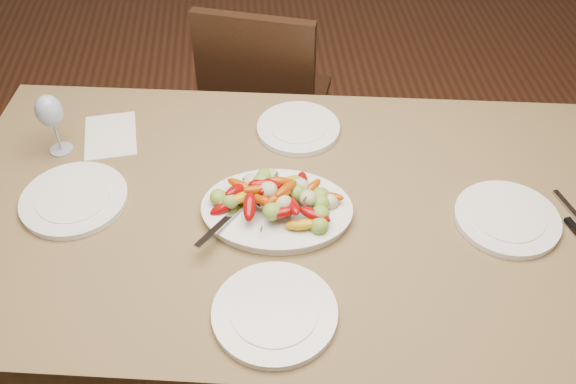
# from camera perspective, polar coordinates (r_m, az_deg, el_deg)

# --- Properties ---
(dining_table) EXTENTS (1.96, 1.28, 0.76)m
(dining_table) POSITION_cam_1_polar(r_m,az_deg,el_deg) (2.00, 0.00, -9.09)
(dining_table) COLOR brown
(dining_table) RESTS_ON ground
(chair_far) EXTENTS (0.52, 0.52, 0.95)m
(chair_far) POSITION_cam_1_polar(r_m,az_deg,el_deg) (2.55, -1.67, 8.00)
(chair_far) COLOR black
(chair_far) RESTS_ON ground
(serving_platter) EXTENTS (0.42, 0.33, 0.02)m
(serving_platter) POSITION_cam_1_polar(r_m,az_deg,el_deg) (1.69, -1.00, -1.73)
(serving_platter) COLOR white
(serving_platter) RESTS_ON dining_table
(roasted_vegetables) EXTENTS (0.34, 0.25, 0.09)m
(roasted_vegetables) POSITION_cam_1_polar(r_m,az_deg,el_deg) (1.65, -1.02, -0.35)
(roasted_vegetables) COLOR #790505
(roasted_vegetables) RESTS_ON serving_platter
(serving_spoon) EXTENTS (0.26, 0.21, 0.03)m
(serving_spoon) POSITION_cam_1_polar(r_m,az_deg,el_deg) (1.64, -3.37, -1.67)
(serving_spoon) COLOR #9EA0A8
(serving_spoon) RESTS_ON serving_platter
(plate_left) EXTENTS (0.29, 0.29, 0.02)m
(plate_left) POSITION_cam_1_polar(r_m,az_deg,el_deg) (1.82, -18.48, -0.63)
(plate_left) COLOR white
(plate_left) RESTS_ON dining_table
(plate_right) EXTENTS (0.27, 0.27, 0.02)m
(plate_right) POSITION_cam_1_polar(r_m,az_deg,el_deg) (1.77, 18.89, -2.26)
(plate_right) COLOR white
(plate_right) RESTS_ON dining_table
(plate_far) EXTENTS (0.25, 0.25, 0.02)m
(plate_far) POSITION_cam_1_polar(r_m,az_deg,el_deg) (1.95, 0.93, 5.67)
(plate_far) COLOR white
(plate_far) RESTS_ON dining_table
(plate_near) EXTENTS (0.29, 0.29, 0.02)m
(plate_near) POSITION_cam_1_polar(r_m,az_deg,el_deg) (1.49, -1.19, -10.73)
(plate_near) COLOR white
(plate_near) RESTS_ON dining_table
(wine_glass) EXTENTS (0.08, 0.08, 0.20)m
(wine_glass) POSITION_cam_1_polar(r_m,az_deg,el_deg) (1.94, -20.17, 5.80)
(wine_glass) COLOR #8C99A5
(wine_glass) RESTS_ON dining_table
(menu_card) EXTENTS (0.17, 0.23, 0.00)m
(menu_card) POSITION_cam_1_polar(r_m,az_deg,el_deg) (2.01, -15.50, 4.88)
(menu_card) COLOR silver
(menu_card) RESTS_ON dining_table
(table_knife) EXTENTS (0.06, 0.20, 0.01)m
(table_knife) POSITION_cam_1_polar(r_m,az_deg,el_deg) (1.83, 23.92, -2.24)
(table_knife) COLOR #9EA0A8
(table_knife) RESTS_ON dining_table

